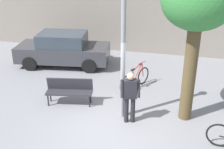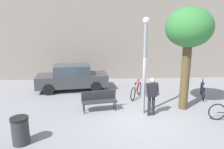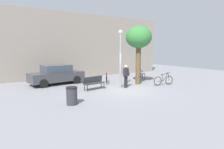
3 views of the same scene
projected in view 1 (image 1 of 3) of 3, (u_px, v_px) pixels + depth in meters
ground_plane at (113, 129)px, 8.63m from camera, size 36.00×36.00×0.00m
lamppost at (123, 46)px, 8.35m from camera, size 0.28×0.28×4.16m
person_by_lamppost at (130, 94)px, 8.61m from camera, size 0.63×0.39×1.67m
park_bench at (70, 89)px, 9.89m from camera, size 1.66×0.76×0.92m
plaza_tree at (198, 4)px, 7.79m from camera, size 2.05×2.05×4.62m
bicycle_red at (135, 79)px, 11.04m from camera, size 0.88×1.63×0.97m
parked_car_charcoal at (63, 49)px, 13.17m from camera, size 4.39×2.26×1.55m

